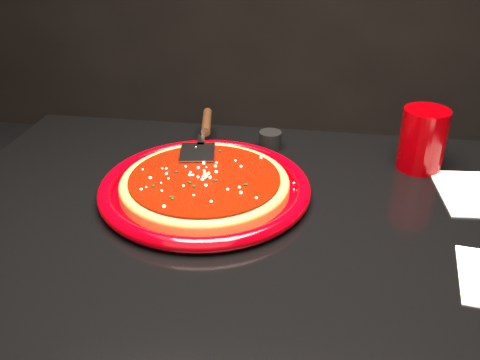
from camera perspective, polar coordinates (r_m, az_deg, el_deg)
name	(u,v)px	position (r m, az deg, el deg)	size (l,w,h in m)	color
plate	(205,188)	(0.97, -3.76, -0.87)	(0.38, 0.38, 0.03)	#810006
pizza_crust	(205,186)	(0.97, -3.77, -0.64)	(0.31, 0.31, 0.02)	brown
pizza_crust_rim	(205,182)	(0.97, -3.79, -0.25)	(0.31, 0.31, 0.02)	brown
pizza_sauce	(205,180)	(0.97, -3.80, 0.04)	(0.27, 0.27, 0.01)	#600B00
parmesan_dusting	(204,176)	(0.96, -3.81, 0.44)	(0.26, 0.26, 0.01)	beige
basil_flecks	(205,176)	(0.96, -3.81, 0.38)	(0.24, 0.24, 0.00)	black
pizza_server	(203,134)	(1.11, -3.93, 4.88)	(0.08, 0.28, 0.02)	silver
cup	(423,139)	(1.11, 18.90, 4.12)	(0.09, 0.09, 0.12)	#790002
ramekin	(270,140)	(1.15, 3.25, 4.28)	(0.05, 0.05, 0.04)	black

